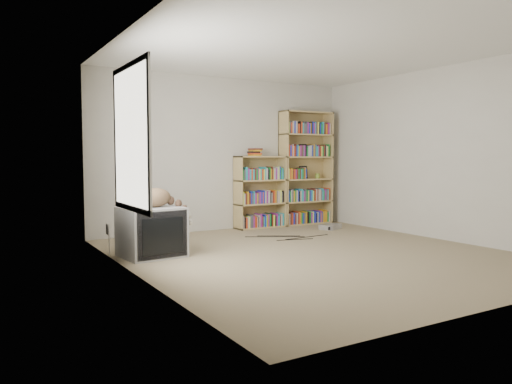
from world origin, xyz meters
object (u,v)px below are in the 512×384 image
crt_tv (151,232)px  bookcase_short (260,195)px  dvd_player (330,227)px  cat (160,200)px  bookcase_tall (305,171)px

crt_tv → bookcase_short: bookcase_short is taller
crt_tv → dvd_player: (3.33, 0.70, -0.26)m
cat → bookcase_tall: bearing=6.4°
cat → bookcase_tall: 3.58m
bookcase_short → dvd_player: bookcase_short is taller
bookcase_tall → bookcase_short: bookcase_tall is taller
bookcase_tall → dvd_player: size_ratio=5.65×
crt_tv → dvd_player: crt_tv is taller
bookcase_short → bookcase_tall: bearing=0.0°
bookcase_short → dvd_player: (0.93, -0.75, -0.51)m
cat → crt_tv: bearing=145.1°
bookcase_tall → bookcase_short: (-0.96, -0.00, -0.39)m
dvd_player → cat: bearing=169.6°
crt_tv → bookcase_tall: size_ratio=0.37×
crt_tv → cat: cat is taller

